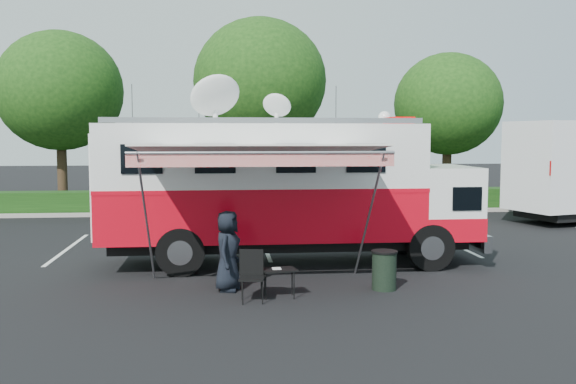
# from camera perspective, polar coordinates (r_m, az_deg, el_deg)

# --- Properties ---
(ground_plane) EXTENTS (120.00, 120.00, 0.00)m
(ground_plane) POSITION_cam_1_polar(r_m,az_deg,el_deg) (17.36, 0.17, -6.40)
(ground_plane) COLOR black
(ground_plane) RESTS_ON ground
(back_border) EXTENTS (60.00, 6.14, 8.87)m
(back_border) POSITION_cam_1_polar(r_m,az_deg,el_deg) (30.01, -0.28, 8.00)
(back_border) COLOR #9E998E
(back_border) RESTS_ON ground_plane
(stall_lines) EXTENTS (24.12, 5.50, 0.01)m
(stall_lines) POSITION_cam_1_polar(r_m,az_deg,el_deg) (20.26, -2.15, -4.75)
(stall_lines) COLOR silver
(stall_lines) RESTS_ON ground_plane
(command_truck) EXTENTS (9.98, 2.75, 4.79)m
(command_truck) POSITION_cam_1_polar(r_m,az_deg,el_deg) (17.07, -0.12, 0.36)
(command_truck) COLOR black
(command_truck) RESTS_ON ground_plane
(awning) EXTENTS (5.45, 2.80, 3.29)m
(awning) POSITION_cam_1_polar(r_m,az_deg,el_deg) (14.10, -2.56, 3.60)
(awning) COLOR silver
(awning) RESTS_ON ground_plane
(person) EXTENTS (0.80, 1.00, 1.79)m
(person) POSITION_cam_1_polar(r_m,az_deg,el_deg) (14.51, -5.36, -8.71)
(person) COLOR black
(person) RESTS_ON ground_plane
(folding_table) EXTENTS (0.81, 0.64, 0.62)m
(folding_table) POSITION_cam_1_polar(r_m,az_deg,el_deg) (13.72, -0.80, -7.05)
(folding_table) COLOR black
(folding_table) RESTS_ON ground_plane
(folding_chair) EXTENTS (0.58, 0.60, 1.07)m
(folding_chair) POSITION_cam_1_polar(r_m,az_deg,el_deg) (13.47, -3.24, -7.00)
(folding_chair) COLOR black
(folding_chair) RESTS_ON ground_plane
(trash_bin) EXTENTS (0.59, 0.59, 0.88)m
(trash_bin) POSITION_cam_1_polar(r_m,az_deg,el_deg) (14.60, 8.55, -6.88)
(trash_bin) COLOR black
(trash_bin) RESTS_ON ground_plane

